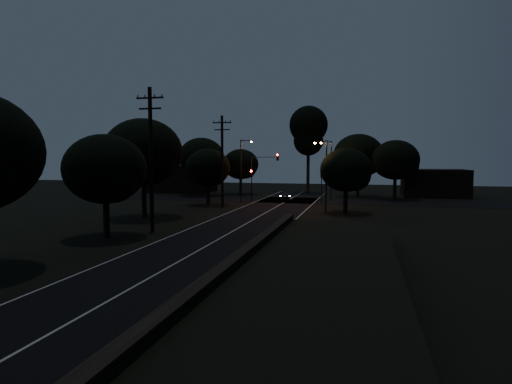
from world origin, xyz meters
The scene contains 23 objects.
ground centered at (0.00, 0.00, 0.00)m, with size 160.00×160.00×0.00m, color black.
road_surface centered at (0.00, 31.12, 0.01)m, with size 60.00×70.00×0.03m.
retaining_wall centered at (7.74, 3.00, 0.62)m, with size 6.93×26.00×1.60m.
utility_pole_mid centered at (-6.00, 15.00, 5.74)m, with size 2.20×0.30×11.00m.
utility_pole_far centered at (-6.00, 32.00, 5.48)m, with size 2.20×0.30×10.50m.
tree_left_b centered at (-7.79, 11.88, 4.78)m, with size 5.80×5.80×7.37m.
tree_left_c centered at (-10.24, 21.85, 6.09)m, with size 7.45×7.45×9.41m.
tree_left_d centered at (-8.31, 33.89, 4.41)m, with size 5.37×5.37×6.82m.
tree_far_nw centered at (-8.80, 49.89, 4.59)m, with size 5.60×5.60×7.10m.
tree_far_w centered at (-13.76, 45.86, 5.68)m, with size 6.86×6.86×8.74m.
tree_far_ne centered at (9.26, 49.85, 5.96)m, with size 7.28×7.28×9.21m.
tree_far_e centered at (14.23, 46.87, 5.28)m, with size 6.42×6.42×8.15m.
tree_right_a centered at (8.19, 29.89, 4.35)m, with size 5.27×5.27×6.71m.
tall_pine centered at (1.00, 55.00, 10.17)m, with size 6.21×6.21×14.11m.
building_left centered at (-20.00, 52.00, 2.20)m, with size 10.00×8.00×4.40m, color black.
building_right centered at (20.00, 53.00, 2.00)m, with size 9.00×7.00×4.00m, color black.
signal_left centered at (-4.60, 39.99, 2.84)m, with size 0.28×0.35×4.10m.
signal_right centered at (4.60, 39.99, 2.84)m, with size 0.28×0.35×4.10m.
signal_mast centered at (-2.91, 39.99, 4.34)m, with size 3.70×0.35×6.25m.
streetlight_a centered at (-5.31, 38.00, 4.64)m, with size 1.66×0.26×8.00m.
streetlight_b centered at (5.31, 44.00, 4.64)m, with size 1.66×0.26×8.00m.
streetlight_c centered at (5.83, 30.00, 4.35)m, with size 1.46×0.26×7.50m.
car centered at (-0.16, 40.49, 0.54)m, with size 1.27×3.16×1.08m, color black.
Camera 1 is at (9.69, -14.71, 5.67)m, focal length 30.00 mm.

